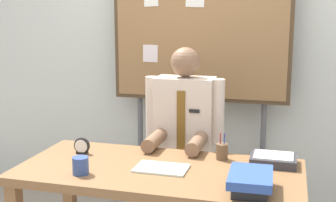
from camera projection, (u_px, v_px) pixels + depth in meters
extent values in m
cube|color=silver|center=(205.00, 46.00, 3.68)|extent=(6.40, 0.08, 2.70)
cube|color=brown|center=(159.00, 172.00, 2.55)|extent=(1.60, 0.75, 0.05)
cube|color=brown|center=(70.00, 199.00, 3.11)|extent=(0.07, 0.07, 0.70)
cube|color=beige|center=(185.00, 131.00, 3.12)|extent=(0.40, 0.22, 0.75)
sphere|color=brown|center=(185.00, 62.00, 3.03)|extent=(0.20, 0.20, 0.20)
cylinder|color=beige|center=(152.00, 107.00, 3.13)|extent=(0.09, 0.09, 0.43)
cylinder|color=beige|center=(218.00, 111.00, 3.01)|extent=(0.09, 0.09, 0.43)
cylinder|color=brown|center=(154.00, 140.00, 2.92)|extent=(0.09, 0.30, 0.09)
cylinder|color=brown|center=(197.00, 143.00, 2.84)|extent=(0.09, 0.30, 0.09)
cube|color=brown|center=(181.00, 127.00, 3.00)|extent=(0.06, 0.01, 0.48)
cube|color=black|center=(194.00, 111.00, 2.96)|extent=(0.07, 0.01, 0.02)
cube|color=#4C3823|center=(200.00, 27.00, 3.46)|extent=(1.39, 0.05, 1.15)
cube|color=olive|center=(200.00, 27.00, 3.45)|extent=(1.33, 0.04, 1.09)
cylinder|color=#59595E|center=(141.00, 149.00, 3.82)|extent=(0.04, 0.04, 0.96)
cylinder|color=#59595E|center=(262.00, 159.00, 3.55)|extent=(0.04, 0.04, 0.96)
cube|color=silver|center=(150.00, 54.00, 3.57)|extent=(0.12, 0.00, 0.14)
cube|color=#262626|center=(251.00, 185.00, 2.21)|extent=(0.18, 0.27, 0.05)
cube|color=#2D4C99|center=(251.00, 177.00, 2.18)|extent=(0.22, 0.30, 0.04)
cube|color=silver|center=(161.00, 168.00, 2.52)|extent=(0.29, 0.19, 0.01)
cylinder|color=black|center=(82.00, 146.00, 2.79)|extent=(0.10, 0.02, 0.10)
cylinder|color=white|center=(81.00, 146.00, 2.78)|extent=(0.08, 0.00, 0.08)
cube|color=black|center=(82.00, 152.00, 2.80)|extent=(0.07, 0.04, 0.01)
cylinder|color=#334C8C|center=(81.00, 166.00, 2.44)|extent=(0.09, 0.09, 0.10)
cylinder|color=brown|center=(222.00, 152.00, 2.68)|extent=(0.07, 0.07, 0.09)
cylinder|color=#263399|center=(224.00, 145.00, 2.68)|extent=(0.01, 0.01, 0.15)
cylinder|color=maroon|center=(220.00, 145.00, 2.68)|extent=(0.01, 0.01, 0.15)
cube|color=#333338|center=(273.00, 160.00, 2.60)|extent=(0.26, 0.20, 0.05)
cube|color=white|center=(274.00, 155.00, 2.59)|extent=(0.22, 0.17, 0.01)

